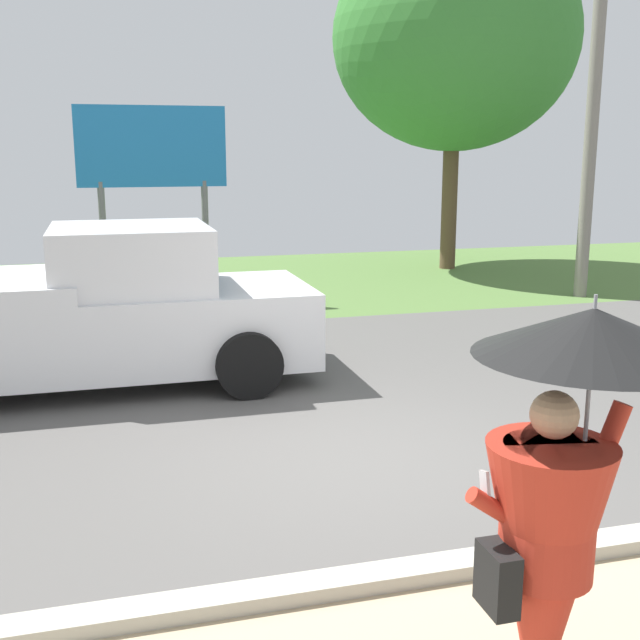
# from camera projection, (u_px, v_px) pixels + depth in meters

# --- Properties ---
(ground_plane) EXTENTS (40.00, 22.00, 0.20)m
(ground_plane) POSITION_uv_depth(u_px,v_px,m) (288.00, 377.00, 9.92)
(ground_plane) COLOR #565451
(monk_pedestrian) EXTENTS (1.11, 1.07, 2.13)m
(monk_pedestrian) POSITION_uv_depth(u_px,v_px,m) (557.00, 508.00, 3.65)
(monk_pedestrian) COLOR #B22D1E
(monk_pedestrian) RESTS_ON ground_plane
(pickup_truck) EXTENTS (5.20, 2.28, 1.88)m
(pickup_truck) POSITION_uv_depth(u_px,v_px,m) (93.00, 313.00, 9.29)
(pickup_truck) COLOR silver
(pickup_truck) RESTS_ON ground_plane
(utility_pole) EXTENTS (1.80, 0.24, 6.88)m
(utility_pole) POSITION_uv_depth(u_px,v_px,m) (593.00, 101.00, 14.35)
(utility_pole) COLOR gray
(utility_pole) RESTS_ON ground_plane
(roadside_billboard) EXTENTS (2.60, 0.12, 3.50)m
(roadside_billboard) POSITION_uv_depth(u_px,v_px,m) (152.00, 161.00, 13.87)
(roadside_billboard) COLOR slate
(roadside_billboard) RESTS_ON ground_plane
(tree_left_far) EXTENTS (5.47, 5.47, 7.68)m
(tree_left_far) POSITION_uv_depth(u_px,v_px,m) (455.00, 38.00, 17.57)
(tree_left_far) COLOR brown
(tree_left_far) RESTS_ON ground_plane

